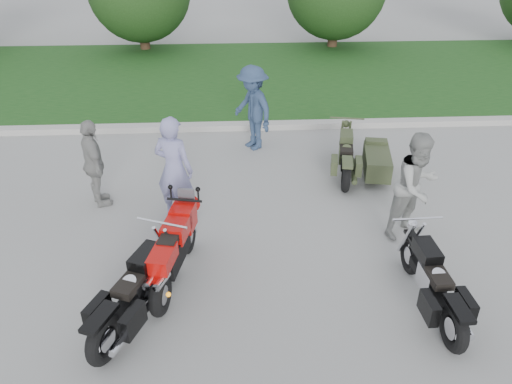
{
  "coord_description": "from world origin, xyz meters",
  "views": [
    {
      "loc": [
        0.11,
        -5.41,
        4.8
      ],
      "look_at": [
        0.47,
        1.49,
        0.8
      ],
      "focal_mm": 35.0,
      "sensor_mm": 36.0,
      "label": 1
    }
  ],
  "objects_px": {
    "cruiser_sidecar": "(364,160)",
    "person_denim": "(253,108)",
    "cruiser_right": "(434,286)",
    "cruiser_left": "(134,295)",
    "person_back": "(94,164)",
    "person_grey": "(417,186)",
    "sportbike_red": "(173,250)",
    "person_stripe": "(174,170)"
  },
  "relations": [
    {
      "from": "person_grey",
      "to": "person_denim",
      "type": "distance_m",
      "value": 4.32
    },
    {
      "from": "person_denim",
      "to": "person_back",
      "type": "bearing_deg",
      "value": -83.42
    },
    {
      "from": "cruiser_left",
      "to": "cruiser_right",
      "type": "xyz_separation_m",
      "value": [
        3.94,
        -0.02,
        -0.02
      ]
    },
    {
      "from": "cruiser_left",
      "to": "cruiser_right",
      "type": "relative_size",
      "value": 1.0
    },
    {
      "from": "person_back",
      "to": "person_denim",
      "type": "bearing_deg",
      "value": -76.76
    },
    {
      "from": "cruiser_sidecar",
      "to": "person_back",
      "type": "relative_size",
      "value": 1.24
    },
    {
      "from": "person_grey",
      "to": "person_back",
      "type": "xyz_separation_m",
      "value": [
        -5.37,
        1.23,
        -0.08
      ]
    },
    {
      "from": "cruiser_sidecar",
      "to": "person_denim",
      "type": "xyz_separation_m",
      "value": [
        -2.15,
        1.53,
        0.57
      ]
    },
    {
      "from": "person_denim",
      "to": "person_stripe",
      "type": "bearing_deg",
      "value": -58.93
    },
    {
      "from": "sportbike_red",
      "to": "person_stripe",
      "type": "relative_size",
      "value": 1.04
    },
    {
      "from": "cruiser_right",
      "to": "person_back",
      "type": "height_order",
      "value": "person_back"
    },
    {
      "from": "cruiser_left",
      "to": "person_denim",
      "type": "xyz_separation_m",
      "value": [
        1.78,
        5.35,
        0.5
      ]
    },
    {
      "from": "cruiser_right",
      "to": "cruiser_sidecar",
      "type": "relative_size",
      "value": 1.03
    },
    {
      "from": "cruiser_sidecar",
      "to": "person_denim",
      "type": "height_order",
      "value": "person_denim"
    },
    {
      "from": "cruiser_sidecar",
      "to": "person_denim",
      "type": "bearing_deg",
      "value": 155.32
    },
    {
      "from": "cruiser_right",
      "to": "person_back",
      "type": "relative_size",
      "value": 1.28
    },
    {
      "from": "person_stripe",
      "to": "cruiser_sidecar",
      "type": "bearing_deg",
      "value": -136.34
    },
    {
      "from": "cruiser_right",
      "to": "person_grey",
      "type": "bearing_deg",
      "value": 78.59
    },
    {
      "from": "cruiser_right",
      "to": "person_denim",
      "type": "height_order",
      "value": "person_denim"
    },
    {
      "from": "cruiser_sidecar",
      "to": "person_back",
      "type": "height_order",
      "value": "person_back"
    },
    {
      "from": "cruiser_left",
      "to": "person_back",
      "type": "height_order",
      "value": "person_back"
    },
    {
      "from": "person_back",
      "to": "cruiser_left",
      "type": "bearing_deg",
      "value": 175.23
    },
    {
      "from": "cruiser_right",
      "to": "person_grey",
      "type": "relative_size",
      "value": 1.16
    },
    {
      "from": "sportbike_red",
      "to": "cruiser_sidecar",
      "type": "distance_m",
      "value": 4.65
    },
    {
      "from": "person_stripe",
      "to": "person_grey",
      "type": "height_order",
      "value": "person_stripe"
    },
    {
      "from": "cruiser_left",
      "to": "cruiser_right",
      "type": "distance_m",
      "value": 3.94
    },
    {
      "from": "person_denim",
      "to": "person_back",
      "type": "xyz_separation_m",
      "value": [
        -2.92,
        -2.32,
        -0.12
      ]
    },
    {
      "from": "cruiser_left",
      "to": "person_grey",
      "type": "height_order",
      "value": "person_grey"
    },
    {
      "from": "cruiser_left",
      "to": "person_back",
      "type": "bearing_deg",
      "value": 132.49
    },
    {
      "from": "person_grey",
      "to": "person_back",
      "type": "distance_m",
      "value": 5.51
    },
    {
      "from": "person_denim",
      "to": "person_back",
      "type": "distance_m",
      "value": 3.73
    },
    {
      "from": "cruiser_right",
      "to": "person_denim",
      "type": "bearing_deg",
      "value": 109.72
    },
    {
      "from": "cruiser_right",
      "to": "sportbike_red",
      "type": "bearing_deg",
      "value": 165.17
    },
    {
      "from": "cruiser_left",
      "to": "person_back",
      "type": "xyz_separation_m",
      "value": [
        -1.13,
        3.03,
        0.38
      ]
    },
    {
      "from": "sportbike_red",
      "to": "person_back",
      "type": "relative_size",
      "value": 1.2
    },
    {
      "from": "sportbike_red",
      "to": "person_back",
      "type": "height_order",
      "value": "person_back"
    },
    {
      "from": "sportbike_red",
      "to": "cruiser_sidecar",
      "type": "relative_size",
      "value": 0.96
    },
    {
      "from": "cruiser_sidecar",
      "to": "person_stripe",
      "type": "bearing_deg",
      "value": -149.11
    },
    {
      "from": "sportbike_red",
      "to": "person_grey",
      "type": "xyz_separation_m",
      "value": [
        3.8,
        1.03,
        0.35
      ]
    },
    {
      "from": "cruiser_sidecar",
      "to": "person_stripe",
      "type": "relative_size",
      "value": 1.07
    },
    {
      "from": "cruiser_sidecar",
      "to": "person_denim",
      "type": "relative_size",
      "value": 1.08
    },
    {
      "from": "cruiser_right",
      "to": "person_grey",
      "type": "xyz_separation_m",
      "value": [
        0.3,
        1.82,
        0.49
      ]
    }
  ]
}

